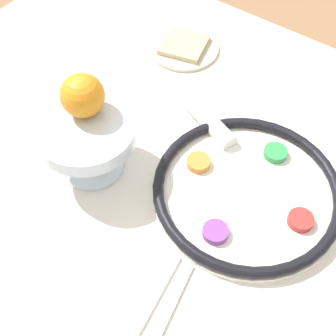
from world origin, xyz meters
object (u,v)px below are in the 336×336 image
Objects in this scene: bread_plate at (184,47)px; napkin_roll at (209,121)px; seder_plate at (247,191)px; fruit_stand at (87,136)px; orange_fruit at (82,95)px.

napkin_roll reaches higher than bread_plate.
seder_plate reaches higher than bread_plate.
seder_plate is at bearing 146.00° from napkin_roll.
fruit_stand is 0.26m from napkin_roll.
fruit_stand reaches higher than bread_plate.
napkin_roll is at bearing 136.78° from bread_plate.
orange_fruit is 0.39m from bread_plate.
bread_plate is 0.25m from napkin_roll.
seder_plate is 1.93× the size of fruit_stand.
orange_fruit is at bearing -50.63° from fruit_stand.
napkin_roll reaches higher than seder_plate.
fruit_stand reaches higher than seder_plate.
fruit_stand is 0.07m from orange_fruit.
fruit_stand is (0.27, 0.12, 0.08)m from seder_plate.
seder_plate is 0.43m from bread_plate.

